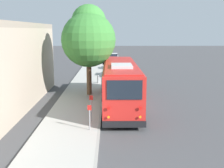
{
  "coord_description": "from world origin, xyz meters",
  "views": [
    {
      "loc": [
        -20.24,
        1.29,
        5.59
      ],
      "look_at": [
        1.91,
        1.09,
        1.3
      ],
      "focal_mm": 45.0,
      "sensor_mm": 36.0,
      "label": 1
    }
  ],
  "objects": [
    {
      "name": "parked_sedan_maroon",
      "position": [
        25.44,
        0.67,
        0.59
      ],
      "size": [
        4.29,
        1.84,
        1.27
      ],
      "rotation": [
        0.0,
        0.0,
        0.03
      ],
      "color": "maroon",
      "rests_on": "ground"
    },
    {
      "name": "sidewalk_slab",
      "position": [
        0.0,
        3.67,
        0.07
      ],
      "size": [
        80.0,
        3.43,
        0.15
      ],
      "primitive_type": "cube",
      "color": "#B2AFA8",
      "rests_on": "ground"
    },
    {
      "name": "parked_sedan_white",
      "position": [
        31.64,
        0.55,
        0.61
      ],
      "size": [
        4.35,
        1.89,
        1.32
      ],
      "rotation": [
        0.0,
        0.0,
        -0.03
      ],
      "color": "silver",
      "rests_on": "ground"
    },
    {
      "name": "sign_post_near",
      "position": [
        -5.49,
        2.39,
        0.88
      ],
      "size": [
        0.06,
        0.22,
        1.41
      ],
      "color": "gray",
      "rests_on": "sidewalk_slab"
    },
    {
      "name": "ground_plane",
      "position": [
        0.0,
        0.0,
        0.0
      ],
      "size": [
        160.0,
        160.0,
        0.0
      ],
      "primitive_type": "plane",
      "color": "#474749"
    },
    {
      "name": "curb_strip",
      "position": [
        0.0,
        1.89,
        0.07
      ],
      "size": [
        80.0,
        0.14,
        0.15
      ],
      "primitive_type": "cube",
      "color": "#9D9A94",
      "rests_on": "ground"
    },
    {
      "name": "sign_post_far",
      "position": [
        -4.05,
        2.39,
        0.98
      ],
      "size": [
        0.06,
        0.22,
        1.62
      ],
      "color": "gray",
      "rests_on": "sidewalk_slab"
    },
    {
      "name": "parked_sedan_silver",
      "position": [
        13.56,
        0.71,
        0.59
      ],
      "size": [
        4.39,
        1.99,
        1.28
      ],
      "rotation": [
        0.0,
        0.0,
        -0.06
      ],
      "color": "#A8AAAF",
      "rests_on": "ground"
    },
    {
      "name": "street_tree",
      "position": [
        3.32,
        3.02,
        5.07
      ],
      "size": [
        4.5,
        4.5,
        7.55
      ],
      "color": "brown",
      "rests_on": "sidewalk_slab"
    },
    {
      "name": "fire_hydrant",
      "position": [
        8.5,
        2.46,
        0.55
      ],
      "size": [
        0.22,
        0.22,
        0.81
      ],
      "color": "#99999E",
      "rests_on": "sidewalk_slab"
    },
    {
      "name": "shuttle_bus",
      "position": [
        0.2,
        0.49,
        1.78
      ],
      "size": [
        11.42,
        2.69,
        3.33
      ],
      "rotation": [
        0.0,
        0.0,
        0.0
      ],
      "color": "red",
      "rests_on": "ground"
    },
    {
      "name": "parked_sedan_gray",
      "position": [
        19.38,
        0.64,
        0.59
      ],
      "size": [
        4.66,
        2.04,
        1.27
      ],
      "rotation": [
        0.0,
        0.0,
        0.08
      ],
      "color": "slate",
      "rests_on": "ground"
    }
  ]
}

